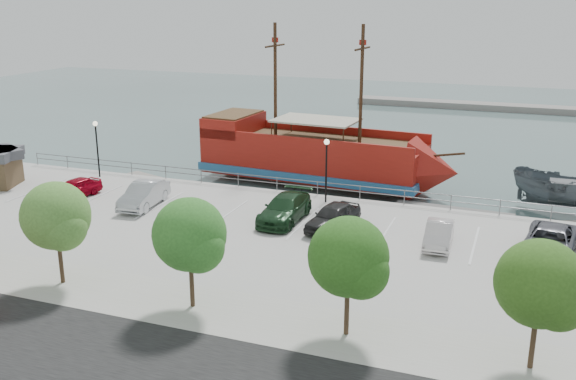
% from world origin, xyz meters
% --- Properties ---
extents(ground, '(160.00, 160.00, 0.00)m').
position_xyz_m(ground, '(0.00, 0.00, -1.00)').
color(ground, '#3F5754').
extents(sidewalk, '(100.00, 4.00, 0.05)m').
position_xyz_m(sidewalk, '(0.00, -10.00, 0.01)').
color(sidewalk, '#A8A69B').
rests_on(sidewalk, land_slab).
extents(seawall_railing, '(50.00, 0.06, 1.00)m').
position_xyz_m(seawall_railing, '(0.00, 7.80, 0.53)').
color(seawall_railing, slate).
rests_on(seawall_railing, land_slab).
extents(far_shore, '(40.00, 3.00, 0.80)m').
position_xyz_m(far_shore, '(10.00, 55.00, -0.60)').
color(far_shore, gray).
rests_on(far_shore, ground).
extents(pirate_ship, '(20.52, 6.97, 12.82)m').
position_xyz_m(pirate_ship, '(-1.86, 13.68, 1.15)').
color(pirate_ship, maroon).
rests_on(pirate_ship, ground).
extents(patrol_boat, '(7.45, 4.74, 2.70)m').
position_xyz_m(patrol_boat, '(14.82, 12.76, 0.35)').
color(patrol_boat, '#4A5258').
rests_on(patrol_boat, ground).
extents(dock_west, '(6.51, 3.76, 0.36)m').
position_xyz_m(dock_west, '(-15.04, 9.20, -0.82)').
color(dock_west, gray).
rests_on(dock_west, ground).
extents(dock_mid, '(7.95, 2.66, 0.45)m').
position_xyz_m(dock_mid, '(8.00, 9.20, -0.78)').
color(dock_mid, slate).
rests_on(dock_mid, ground).
extents(lamp_post_left, '(0.36, 0.36, 4.28)m').
position_xyz_m(lamp_post_left, '(-18.00, 6.50, 2.94)').
color(lamp_post_left, black).
rests_on(lamp_post_left, land_slab).
extents(lamp_post_mid, '(0.36, 0.36, 4.28)m').
position_xyz_m(lamp_post_mid, '(0.00, 6.50, 2.94)').
color(lamp_post_mid, black).
rests_on(lamp_post_mid, land_slab).
extents(tree_c, '(3.30, 3.20, 5.00)m').
position_xyz_m(tree_c, '(-7.85, -10.07, 3.30)').
color(tree_c, '#473321').
rests_on(tree_c, sidewalk).
extents(tree_d, '(3.30, 3.20, 5.00)m').
position_xyz_m(tree_d, '(-0.85, -10.07, 3.30)').
color(tree_d, '#473321').
rests_on(tree_d, sidewalk).
extents(tree_e, '(3.30, 3.20, 5.00)m').
position_xyz_m(tree_e, '(6.15, -10.07, 3.30)').
color(tree_e, '#473321').
rests_on(tree_e, sidewalk).
extents(tree_f, '(3.30, 3.20, 5.00)m').
position_xyz_m(tree_f, '(13.15, -10.07, 3.30)').
color(tree_f, '#473321').
rests_on(tree_f, sidewalk).
extents(parked_car_a, '(2.26, 4.10, 1.32)m').
position_xyz_m(parked_car_a, '(-16.31, 1.54, 0.66)').
color(parked_car_a, '#A00216').
rests_on(parked_car_a, land_slab).
extents(parked_car_b, '(2.23, 4.95, 1.58)m').
position_xyz_m(parked_car_b, '(-10.83, 1.50, 0.79)').
color(parked_car_b, '#B1B5B9').
rests_on(parked_car_b, land_slab).
extents(parked_car_d, '(2.19, 5.34, 1.55)m').
position_xyz_m(parked_car_d, '(-1.23, 2.07, 0.77)').
color(parked_car_d, '#18391D').
rests_on(parked_car_d, land_slab).
extents(parked_car_e, '(2.71, 4.79, 1.54)m').
position_xyz_m(parked_car_e, '(1.95, 1.67, 0.77)').
color(parked_car_e, black).
rests_on(parked_car_e, land_slab).
extents(parked_car_f, '(1.60, 4.09, 1.33)m').
position_xyz_m(parked_car_f, '(8.12, 1.22, 0.66)').
color(parked_car_f, silver).
rests_on(parked_car_f, land_slab).
extents(parked_car_g, '(3.32, 5.87, 1.55)m').
position_xyz_m(parked_car_g, '(13.79, 1.71, 0.77)').
color(parked_car_g, '#5A5A64').
rests_on(parked_car_g, land_slab).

